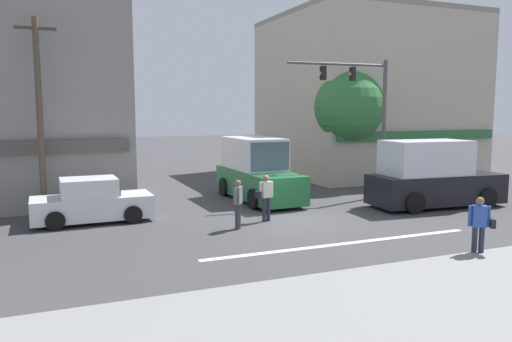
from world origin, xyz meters
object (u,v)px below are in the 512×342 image
Objects in this scene: sedan_approaching_near at (92,202)px; traffic_light_mast at (366,106)px; utility_pole_far_right at (357,101)px; street_tree at (349,107)px; box_truck_waiting_far at (432,177)px; utility_pole_near_left at (40,116)px; pedestrian_mid_crossing at (266,195)px; box_truck_crossing_leftbound at (257,172)px; pedestrian_foreground_with_bag at (480,224)px; pedestrian_far_side at (238,201)px.

traffic_light_mast is at bearing 2.41° from sedan_approaching_near.
utility_pole_far_right is 17.11m from sedan_approaching_near.
street_tree is 1.04× the size of box_truck_waiting_far.
box_truck_waiting_far is at bearing -14.17° from utility_pole_near_left.
street_tree is 3.58× the size of pedestrian_mid_crossing.
box_truck_crossing_leftbound reaches higher than sedan_approaching_near.
pedestrian_foreground_with_bag is (2.12, -10.48, -0.30)m from box_truck_crossing_leftbound.
box_truck_waiting_far is 3.43× the size of pedestrian_far_side.
box_truck_crossing_leftbound is at bearing 3.63° from utility_pole_near_left.
utility_pole_near_left is 4.34× the size of pedestrian_foreground_with_bag.
utility_pole_near_left is at bearing 137.54° from pedestrian_foreground_with_bag.
traffic_light_mast reaches higher than box_truck_crossing_leftbound.
utility_pole_far_right is 1.40× the size of traffic_light_mast.
utility_pole_far_right is at bearing 22.89° from sedan_approaching_near.
pedestrian_foreground_with_bag is at bearing -60.98° from pedestrian_mid_crossing.
box_truck_crossing_leftbound is 3.38× the size of pedestrian_foreground_with_bag.
pedestrian_foreground_with_bag is (-2.56, -9.08, -3.22)m from traffic_light_mast.
utility_pole_far_right is at bearing 76.17° from box_truck_waiting_far.
pedestrian_mid_crossing is at bearing 119.02° from pedestrian_foreground_with_bag.
utility_pole_far_right is 9.95m from box_truck_crossing_leftbound.
box_truck_waiting_far is (6.03, -4.28, 0.00)m from box_truck_crossing_leftbound.
utility_pole_far_right is at bearing 42.33° from pedestrian_mid_crossing.
utility_pole_far_right reaches higher than utility_pole_near_left.
utility_pole_near_left is 14.98m from pedestrian_foreground_with_bag.
street_tree is 1.06× the size of box_truck_crossing_leftbound.
utility_pole_far_right is 1.53× the size of box_truck_crossing_leftbound.
street_tree is 11.48m from pedestrian_far_side.
street_tree is at bearing -129.72° from utility_pole_far_right.
utility_pole_far_right is 5.18× the size of pedestrian_mid_crossing.
box_truck_waiting_far is 7.43m from pedestrian_mid_crossing.
pedestrian_mid_crossing is at bearing -140.60° from street_tree.
traffic_light_mast is 5.69m from box_truck_crossing_leftbound.
traffic_light_mast reaches higher than pedestrian_far_side.
pedestrian_mid_crossing is at bearing 179.07° from box_truck_waiting_far.
sedan_approaching_near is at bearing -165.10° from box_truck_crossing_leftbound.
sedan_approaching_near is 6.20m from pedestrian_mid_crossing.
utility_pole_far_right is 2.10× the size of sedan_approaching_near.
utility_pole_near_left is 4.34× the size of pedestrian_far_side.
utility_pole_near_left is 15.43m from box_truck_waiting_far.
pedestrian_foreground_with_bag is 7.23m from pedestrian_mid_crossing.
traffic_light_mast is at bearing 115.18° from box_truck_waiting_far.
street_tree is at bearing 17.52° from box_truck_crossing_leftbound.
utility_pole_far_right reaches higher than box_truck_crossing_leftbound.
pedestrian_far_side is at bearing -35.88° from utility_pole_near_left.
utility_pole_far_right reaches higher than traffic_light_mast.
pedestrian_far_side is (4.43, -3.00, 0.24)m from sedan_approaching_near.
utility_pole_far_right is at bearing 16.88° from utility_pole_near_left.
box_truck_crossing_leftbound reaches higher than pedestrian_mid_crossing.
utility_pole_near_left is at bearing 165.83° from box_truck_waiting_far.
sedan_approaching_near is at bearing 137.24° from pedestrian_foreground_with_bag.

